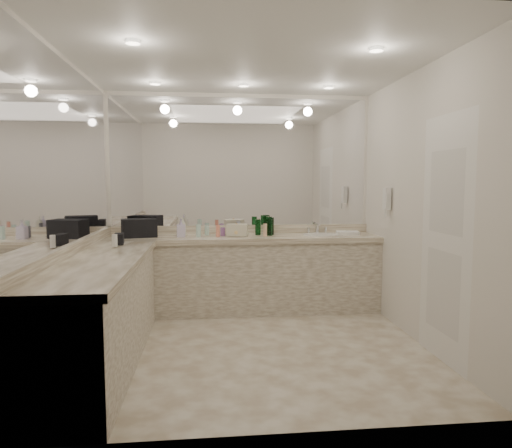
{
  "coord_description": "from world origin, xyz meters",
  "views": [
    {
      "loc": [
        -0.39,
        -4.13,
        1.54
      ],
      "look_at": [
        0.08,
        0.4,
        1.11
      ],
      "focal_mm": 32.0,
      "sensor_mm": 36.0,
      "label": 1
    }
  ],
  "objects": [
    {
      "name": "floor",
      "position": [
        0.0,
        0.0,
        0.0
      ],
      "size": [
        3.2,
        3.2,
        0.0
      ],
      "primitive_type": "plane",
      "color": "beige",
      "rests_on": "ground"
    },
    {
      "name": "ceiling",
      "position": [
        0.0,
        0.0,
        2.6
      ],
      "size": [
        3.2,
        3.2,
        0.0
      ],
      "primitive_type": "plane",
      "color": "white",
      "rests_on": "floor"
    },
    {
      "name": "wall_back",
      "position": [
        0.0,
        1.5,
        1.3
      ],
      "size": [
        3.2,
        0.02,
        2.6
      ],
      "primitive_type": "cube",
      "color": "silver",
      "rests_on": "floor"
    },
    {
      "name": "wall_left",
      "position": [
        -1.6,
        0.0,
        1.3
      ],
      "size": [
        0.02,
        3.0,
        2.6
      ],
      "primitive_type": "cube",
      "color": "silver",
      "rests_on": "floor"
    },
    {
      "name": "wall_right",
      "position": [
        1.6,
        0.0,
        1.3
      ],
      "size": [
        0.02,
        3.0,
        2.6
      ],
      "primitive_type": "cube",
      "color": "silver",
      "rests_on": "floor"
    },
    {
      "name": "vanity_back_base",
      "position": [
        0.0,
        1.2,
        0.42
      ],
      "size": [
        3.2,
        0.6,
        0.84
      ],
      "primitive_type": "cube",
      "color": "beige",
      "rests_on": "floor"
    },
    {
      "name": "vanity_back_top",
      "position": [
        0.0,
        1.19,
        0.87
      ],
      "size": [
        3.2,
        0.64,
        0.06
      ],
      "primitive_type": "cube",
      "color": "beige",
      "rests_on": "vanity_back_base"
    },
    {
      "name": "vanity_left_base",
      "position": [
        -1.3,
        -0.3,
        0.42
      ],
      "size": [
        0.6,
        2.4,
        0.84
      ],
      "primitive_type": "cube",
      "color": "beige",
      "rests_on": "floor"
    },
    {
      "name": "vanity_left_top",
      "position": [
        -1.29,
        -0.3,
        0.87
      ],
      "size": [
        0.64,
        2.42,
        0.06
      ],
      "primitive_type": "cube",
      "color": "beige",
      "rests_on": "vanity_left_base"
    },
    {
      "name": "backsplash_back",
      "position": [
        0.0,
        1.48,
        0.95
      ],
      "size": [
        3.2,
        0.04,
        0.1
      ],
      "primitive_type": "cube",
      "color": "beige",
      "rests_on": "vanity_back_top"
    },
    {
      "name": "backsplash_left",
      "position": [
        -1.58,
        0.0,
        0.95
      ],
      "size": [
        0.04,
        3.0,
        0.1
      ],
      "primitive_type": "cube",
      "color": "beige",
      "rests_on": "vanity_left_top"
    },
    {
      "name": "mirror_back",
      "position": [
        0.0,
        1.49,
        1.77
      ],
      "size": [
        3.12,
        0.01,
        1.55
      ],
      "primitive_type": "cube",
      "color": "white",
      "rests_on": "wall_back"
    },
    {
      "name": "mirror_left",
      "position": [
        -1.59,
        0.0,
        1.77
      ],
      "size": [
        0.01,
        2.92,
        1.55
      ],
      "primitive_type": "cube",
      "color": "white",
      "rests_on": "wall_left"
    },
    {
      "name": "sink",
      "position": [
        0.95,
        1.2,
        0.9
      ],
      "size": [
        0.44,
        0.44,
        0.03
      ],
      "primitive_type": "cylinder",
      "color": "white",
      "rests_on": "vanity_back_top"
    },
    {
      "name": "faucet",
      "position": [
        0.95,
        1.41,
        0.97
      ],
      "size": [
        0.24,
        0.16,
        0.14
      ],
      "primitive_type": "cube",
      "color": "silver",
      "rests_on": "vanity_back_top"
    },
    {
      "name": "wall_phone",
      "position": [
        1.56,
        0.7,
        1.35
      ],
      "size": [
        0.06,
        0.1,
        0.24
      ],
      "primitive_type": "cube",
      "color": "white",
      "rests_on": "wall_right"
    },
    {
      "name": "door",
      "position": [
        1.59,
        -0.5,
        1.05
      ],
      "size": [
        0.02,
        0.82,
        2.1
      ],
      "primitive_type": "cube",
      "color": "white",
      "rests_on": "wall_right"
    },
    {
      "name": "black_toiletry_bag",
      "position": [
        -1.19,
        1.21,
        1.01
      ],
      "size": [
        0.43,
        0.33,
        0.22
      ],
      "primitive_type": "cube",
      "rotation": [
        0.0,
        0.0,
        0.26
      ],
      "color": "black",
      "rests_on": "vanity_back_top"
    },
    {
      "name": "black_bag_spill",
      "position": [
        -1.3,
        0.58,
        0.95
      ],
      "size": [
        0.11,
        0.2,
        0.11
      ],
      "primitive_type": "cube",
      "rotation": [
        0.0,
        0.0,
        0.12
      ],
      "color": "black",
      "rests_on": "vanity_left_top"
    },
    {
      "name": "cream_cosmetic_case",
      "position": [
        -0.06,
        1.17,
        0.97
      ],
      "size": [
        0.26,
        0.18,
        0.14
      ],
      "primitive_type": "cube",
      "rotation": [
        0.0,
        0.0,
        -0.16
      ],
      "color": "beige",
      "rests_on": "vanity_back_top"
    },
    {
      "name": "hand_towel",
      "position": [
        1.27,
        1.19,
        0.92
      ],
      "size": [
        0.28,
        0.21,
        0.04
      ],
      "primitive_type": "cube",
      "rotation": [
        0.0,
        0.0,
        -0.15
      ],
      "color": "white",
      "rests_on": "vanity_back_top"
    },
    {
      "name": "lotion_left",
      "position": [
        -1.3,
        0.36,
        0.96
      ],
      "size": [
        0.05,
        0.05,
        0.12
      ],
      "primitive_type": "cylinder",
      "color": "white",
      "rests_on": "vanity_left_top"
    },
    {
      "name": "soap_bottle_a",
      "position": [
        -0.69,
        1.24,
        1.01
      ],
      "size": [
        0.09,
        0.09,
        0.22
      ],
      "primitive_type": "imported",
      "rotation": [
        0.0,
        0.0,
        0.13
      ],
      "color": "silver",
      "rests_on": "vanity_back_top"
    },
    {
      "name": "soap_bottle_b",
      "position": [
        -0.71,
        1.16,
        1.01
      ],
      "size": [
        0.11,
        0.11,
        0.21
      ],
      "primitive_type": "imported",
      "rotation": [
        0.0,
        0.0,
        0.11
      ],
      "color": "silver",
      "rests_on": "vanity_back_top"
    },
    {
      "name": "soap_bottle_c",
      "position": [
        -0.07,
        1.15,
        0.98
      ],
      "size": [
        0.12,
        0.12,
        0.16
      ],
      "primitive_type": "imported",
      "rotation": [
        0.0,
        0.0,
        0.02
      ],
      "color": "#F7D283",
      "rests_on": "vanity_back_top"
    },
    {
      "name": "green_bottle_0",
      "position": [
        0.32,
        1.21,
        1.0
      ],
      "size": [
        0.07,
        0.07,
        0.2
      ],
      "primitive_type": "cylinder",
      "color": "#10531D",
      "rests_on": "vanity_back_top"
    },
    {
      "name": "green_bottle_1",
      "position": [
        0.34,
        1.34,
        1.01
      ],
      "size": [
        0.07,
        0.07,
        0.21
      ],
      "primitive_type": "cylinder",
      "color": "#10531D",
      "rests_on": "vanity_back_top"
    },
    {
      "name": "green_bottle_2",
      "position": [
        0.35,
        1.3,
        1.0
      ],
      "size": [
        0.07,
        0.07,
        0.21
      ],
      "primitive_type": "cylinder",
      "color": "#10531D",
      "rests_on": "vanity_back_top"
    },
    {
      "name": "green_bottle_3",
      "position": [
        0.19,
        1.27,
        0.99
      ],
      "size": [
        0.07,
        0.07,
        0.19
      ],
      "primitive_type": "cylinder",
      "color": "#10531D",
      "rests_on": "vanity_back_top"
    },
    {
      "name": "amenity_bottle_0",
      "position": [
        -0.42,
        1.3,
        0.96
      ],
      "size": [
        0.05,
        0.05,
        0.11
      ],
      "primitive_type": "cylinder",
      "color": "silver",
      "rests_on": "vanity_back_top"
    },
    {
      "name": "amenity_bottle_1",
      "position": [
        -1.29,
        1.23,
        0.95
      ],
      "size": [
        0.05,
        0.05,
        0.11
      ],
      "primitive_type": "cylinder",
      "color": "#E57F66",
      "rests_on": "vanity_back_top"
    },
    {
      "name": "amenity_bottle_2",
      "position": [
        -0.23,
        1.23,
        0.95
      ],
      "size": [
        0.06,
        0.06,
        0.1
      ],
      "primitive_type": "cylinder",
      "color": "#9966B2",
      "rests_on": "vanity_back_top"
    },
    {
      "name": "amenity_bottle_3",
      "position": [
        -0.73,
        1.3,
        0.97
      ],
      "size": [
        0.04,
        0.04,
        0.13
      ],
      "primitive_type": "cylinder",
      "color": "#3F3F4C",
      "rests_on": "vanity_back_top"
    },
    {
      "name": "amenity_bottle_4",
      "position": [
        -0.51,
        1.13,
        0.97
      ],
      "size": [
        0.06,
        0.06,
        0.15
      ],
      "primitive_type": "cylinder",
      "color": "silver",
      "rests_on": "vanity_back_top"
    },
    {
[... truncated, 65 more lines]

